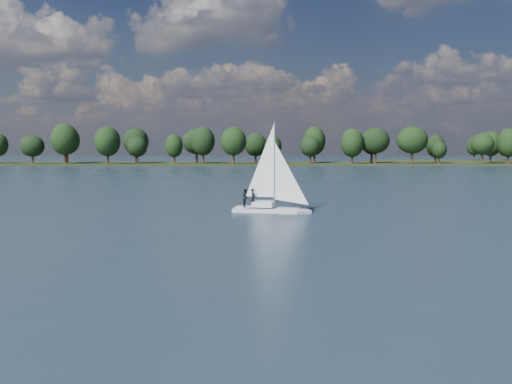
% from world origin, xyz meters
% --- Properties ---
extents(ground, '(700.00, 700.00, 0.00)m').
position_xyz_m(ground, '(0.00, 100.00, 0.00)').
color(ground, '#233342').
rests_on(ground, ground).
extents(far_shore, '(660.00, 40.00, 1.50)m').
position_xyz_m(far_shore, '(0.00, 212.00, 0.00)').
color(far_shore, black).
rests_on(far_shore, ground).
extents(sailboat, '(7.51, 4.00, 9.53)m').
position_xyz_m(sailboat, '(-8.14, 41.61, 2.66)').
color(sailboat, white).
rests_on(sailboat, ground).
extents(treeline, '(562.85, 73.79, 17.66)m').
position_xyz_m(treeline, '(-2.42, 207.46, 8.08)').
color(treeline, black).
rests_on(treeline, ground).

